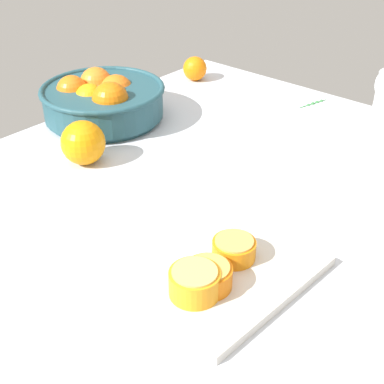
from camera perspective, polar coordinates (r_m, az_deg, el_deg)
name	(u,v)px	position (r cm, az deg, el deg)	size (l,w,h in cm)	color
ground_plane	(197,214)	(95.16, 0.54, -2.31)	(123.54, 98.66, 3.00)	silver
fruit_bowl	(103,100)	(125.86, -9.41, 9.63)	(28.22, 28.22, 11.10)	#234C56
cutting_board	(225,271)	(79.68, 3.53, -8.34)	(26.44, 20.62, 1.46)	beige
orange_half_0	(208,276)	(74.95, 1.72, -8.92)	(6.73, 6.73, 3.52)	orange
orange_half_1	(195,282)	(73.62, 0.28, -9.55)	(7.08, 7.08, 4.01)	orange
orange_half_2	(234,249)	(80.03, 4.46, -6.04)	(6.50, 6.50, 3.23)	orange
loose_orange_0	(195,69)	(148.88, 0.31, 12.94)	(6.41, 6.41, 6.41)	orange
loose_orange_1	(83,143)	(108.00, -11.46, 5.14)	(8.79, 8.79, 8.79)	orange
herb_sprig_0	(314,103)	(138.02, 12.81, 9.22)	(8.74, 2.54, 0.99)	#34733B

